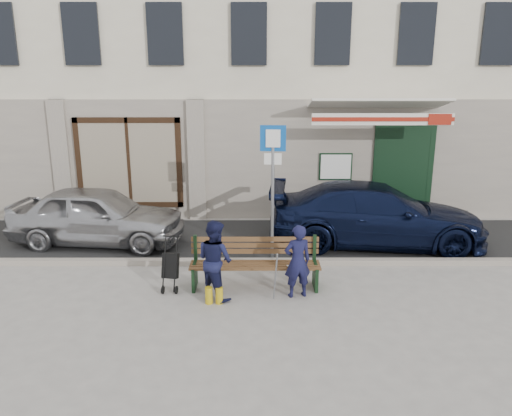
{
  "coord_description": "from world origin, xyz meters",
  "views": [
    {
      "loc": [
        0.16,
        -8.23,
        3.89
      ],
      "look_at": [
        0.17,
        1.6,
        1.2
      ],
      "focal_mm": 35.0,
      "sensor_mm": 36.0,
      "label": 1
    }
  ],
  "objects_px": {
    "car_silver": "(97,215)",
    "bench": "(253,264)",
    "car_navy": "(376,215)",
    "man": "(297,261)",
    "parking_sign": "(273,170)",
    "stroller": "(170,267)",
    "woman": "(215,260)"
  },
  "relations": [
    {
      "from": "car_silver",
      "to": "man",
      "type": "height_order",
      "value": "car_silver"
    },
    {
      "from": "car_silver",
      "to": "parking_sign",
      "type": "distance_m",
      "value": 4.32
    },
    {
      "from": "bench",
      "to": "woman",
      "type": "xyz_separation_m",
      "value": [
        -0.65,
        -0.43,
        0.26
      ]
    },
    {
      "from": "car_silver",
      "to": "woman",
      "type": "distance_m",
      "value": 4.15
    },
    {
      "from": "bench",
      "to": "stroller",
      "type": "xyz_separation_m",
      "value": [
        -1.5,
        -0.08,
        -0.02
      ]
    },
    {
      "from": "parking_sign",
      "to": "bench",
      "type": "distance_m",
      "value": 2.16
    },
    {
      "from": "parking_sign",
      "to": "man",
      "type": "relative_size",
      "value": 2.14
    },
    {
      "from": "car_silver",
      "to": "man",
      "type": "bearing_deg",
      "value": -116.74
    },
    {
      "from": "car_silver",
      "to": "woman",
      "type": "xyz_separation_m",
      "value": [
        2.95,
        -2.92,
        0.04
      ]
    },
    {
      "from": "car_silver",
      "to": "man",
      "type": "distance_m",
      "value": 5.26
    },
    {
      "from": "car_navy",
      "to": "woman",
      "type": "relative_size",
      "value": 3.42
    },
    {
      "from": "car_silver",
      "to": "stroller",
      "type": "xyz_separation_m",
      "value": [
        2.1,
        -2.57,
        -0.24
      ]
    },
    {
      "from": "car_navy",
      "to": "parking_sign",
      "type": "xyz_separation_m",
      "value": [
        -2.43,
        -0.91,
        1.22
      ]
    },
    {
      "from": "car_navy",
      "to": "bench",
      "type": "bearing_deg",
      "value": 135.7
    },
    {
      "from": "stroller",
      "to": "parking_sign",
      "type": "bearing_deg",
      "value": 50.1
    },
    {
      "from": "car_navy",
      "to": "man",
      "type": "distance_m",
      "value": 3.48
    },
    {
      "from": "car_navy",
      "to": "man",
      "type": "xyz_separation_m",
      "value": [
        -2.05,
        -2.81,
        -0.04
      ]
    },
    {
      "from": "bench",
      "to": "woman",
      "type": "bearing_deg",
      "value": -146.88
    },
    {
      "from": "car_silver",
      "to": "bench",
      "type": "relative_size",
      "value": 1.66
    },
    {
      "from": "parking_sign",
      "to": "stroller",
      "type": "bearing_deg",
      "value": -135.32
    },
    {
      "from": "man",
      "to": "stroller",
      "type": "xyz_separation_m",
      "value": [
        -2.3,
        0.29,
        -0.22
      ]
    },
    {
      "from": "man",
      "to": "bench",
      "type": "bearing_deg",
      "value": -39.23
    },
    {
      "from": "man",
      "to": "car_silver",
      "type": "bearing_deg",
      "value": -47.09
    },
    {
      "from": "car_navy",
      "to": "stroller",
      "type": "height_order",
      "value": "car_navy"
    },
    {
      "from": "car_navy",
      "to": "car_silver",
      "type": "bearing_deg",
      "value": 94.62
    },
    {
      "from": "car_silver",
      "to": "man",
      "type": "relative_size",
      "value": 2.99
    },
    {
      "from": "woman",
      "to": "stroller",
      "type": "distance_m",
      "value": 0.96
    },
    {
      "from": "car_navy",
      "to": "woman",
      "type": "distance_m",
      "value": 4.52
    },
    {
      "from": "bench",
      "to": "stroller",
      "type": "relative_size",
      "value": 2.41
    },
    {
      "from": "bench",
      "to": "man",
      "type": "distance_m",
      "value": 0.9
    },
    {
      "from": "woman",
      "to": "car_silver",
      "type": "bearing_deg",
      "value": -0.87
    },
    {
      "from": "bench",
      "to": "car_silver",
      "type": "bearing_deg",
      "value": 145.37
    }
  ]
}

